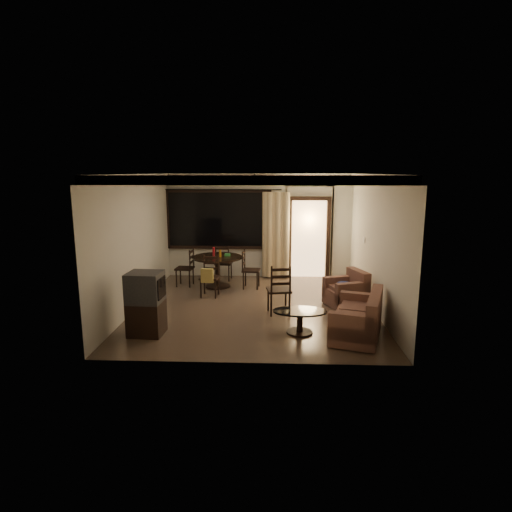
{
  "coord_description": "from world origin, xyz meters",
  "views": [
    {
      "loc": [
        0.4,
        -8.78,
        2.85
      ],
      "look_at": [
        0.02,
        0.2,
        1.07
      ],
      "focal_mm": 30.0,
      "sensor_mm": 36.0,
      "label": 1
    }
  ],
  "objects_px": {
    "dining_chair_south": "(210,284)",
    "tv_cabinet": "(146,303)",
    "dining_table": "(218,263)",
    "dining_chair_west": "(185,275)",
    "sofa": "(360,319)",
    "armchair": "(348,292)",
    "coffee_table": "(300,318)",
    "dining_chair_east": "(251,277)",
    "side_chair": "(279,299)",
    "dining_chair_north": "(224,269)"
  },
  "relations": [
    {
      "from": "dining_chair_west",
      "to": "dining_chair_south",
      "type": "height_order",
      "value": "same"
    },
    {
      "from": "sofa",
      "to": "dining_chair_south",
      "type": "bearing_deg",
      "value": 159.43
    },
    {
      "from": "side_chair",
      "to": "armchair",
      "type": "bearing_deg",
      "value": -169.49
    },
    {
      "from": "side_chair",
      "to": "dining_chair_south",
      "type": "bearing_deg",
      "value": -46.13
    },
    {
      "from": "armchair",
      "to": "coffee_table",
      "type": "bearing_deg",
      "value": -143.33
    },
    {
      "from": "dining_table",
      "to": "sofa",
      "type": "bearing_deg",
      "value": -47.48
    },
    {
      "from": "sofa",
      "to": "armchair",
      "type": "bearing_deg",
      "value": 104.68
    },
    {
      "from": "dining_chair_east",
      "to": "dining_chair_south",
      "type": "relative_size",
      "value": 1.0
    },
    {
      "from": "dining_chair_west",
      "to": "tv_cabinet",
      "type": "bearing_deg",
      "value": 4.84
    },
    {
      "from": "armchair",
      "to": "side_chair",
      "type": "distance_m",
      "value": 1.59
    },
    {
      "from": "armchair",
      "to": "dining_chair_east",
      "type": "bearing_deg",
      "value": 128.8
    },
    {
      "from": "sofa",
      "to": "side_chair",
      "type": "bearing_deg",
      "value": 157.42
    },
    {
      "from": "tv_cabinet",
      "to": "coffee_table",
      "type": "xyz_separation_m",
      "value": [
        2.72,
        0.16,
        -0.29
      ]
    },
    {
      "from": "dining_chair_west",
      "to": "dining_chair_south",
      "type": "xyz_separation_m",
      "value": [
        0.76,
        -0.93,
        0.02
      ]
    },
    {
      "from": "dining_table",
      "to": "side_chair",
      "type": "xyz_separation_m",
      "value": [
        1.51,
        -2.0,
        -0.3
      ]
    },
    {
      "from": "armchair",
      "to": "coffee_table",
      "type": "xyz_separation_m",
      "value": [
        -1.12,
        -1.63,
        -0.03
      ]
    },
    {
      "from": "dining_chair_south",
      "to": "side_chair",
      "type": "xyz_separation_m",
      "value": [
        1.59,
        -1.15,
        0.0
      ]
    },
    {
      "from": "dining_chair_west",
      "to": "tv_cabinet",
      "type": "height_order",
      "value": "tv_cabinet"
    },
    {
      "from": "dining_table",
      "to": "dining_chair_north",
      "type": "xyz_separation_m",
      "value": [
        0.07,
        0.7,
        -0.33
      ]
    },
    {
      "from": "dining_chair_east",
      "to": "sofa",
      "type": "bearing_deg",
      "value": -141.07
    },
    {
      "from": "side_chair",
      "to": "dining_chair_west",
      "type": "bearing_deg",
      "value": -51.75
    },
    {
      "from": "side_chair",
      "to": "tv_cabinet",
      "type": "bearing_deg",
      "value": 17.29
    },
    {
      "from": "dining_table",
      "to": "armchair",
      "type": "xyz_separation_m",
      "value": [
        2.99,
        -1.44,
        -0.3
      ]
    },
    {
      "from": "dining_chair_east",
      "to": "coffee_table",
      "type": "distance_m",
      "value": 3.17
    },
    {
      "from": "dining_table",
      "to": "dining_chair_south",
      "type": "distance_m",
      "value": 0.91
    },
    {
      "from": "dining_table",
      "to": "armchair",
      "type": "height_order",
      "value": "dining_table"
    },
    {
      "from": "dining_chair_west",
      "to": "sofa",
      "type": "distance_m",
      "value": 4.96
    },
    {
      "from": "dining_chair_east",
      "to": "tv_cabinet",
      "type": "distance_m",
      "value": 3.59
    },
    {
      "from": "dining_chair_south",
      "to": "tv_cabinet",
      "type": "bearing_deg",
      "value": -102.92
    },
    {
      "from": "dining_chair_west",
      "to": "armchair",
      "type": "relative_size",
      "value": 0.99
    },
    {
      "from": "armchair",
      "to": "sofa",
      "type": "bearing_deg",
      "value": -111.39
    },
    {
      "from": "dining_chair_west",
      "to": "sofa",
      "type": "xyz_separation_m",
      "value": [
        3.75,
        -3.25,
        0.03
      ]
    },
    {
      "from": "dining_chair_north",
      "to": "coffee_table",
      "type": "relative_size",
      "value": 0.98
    },
    {
      "from": "dining_table",
      "to": "sofa",
      "type": "relative_size",
      "value": 0.77
    },
    {
      "from": "dining_chair_west",
      "to": "dining_chair_south",
      "type": "relative_size",
      "value": 1.0
    },
    {
      "from": "dining_chair_west",
      "to": "dining_chair_north",
      "type": "distance_m",
      "value": 1.1
    },
    {
      "from": "armchair",
      "to": "dining_chair_north",
      "type": "bearing_deg",
      "value": 124.86
    },
    {
      "from": "dining_table",
      "to": "tv_cabinet",
      "type": "height_order",
      "value": "tv_cabinet"
    },
    {
      "from": "dining_table",
      "to": "dining_chair_west",
      "type": "bearing_deg",
      "value": 175.0
    },
    {
      "from": "dining_chair_west",
      "to": "dining_chair_east",
      "type": "relative_size",
      "value": 1.0
    },
    {
      "from": "sofa",
      "to": "coffee_table",
      "type": "height_order",
      "value": "sofa"
    },
    {
      "from": "dining_chair_east",
      "to": "armchair",
      "type": "relative_size",
      "value": 0.99
    },
    {
      "from": "dining_chair_east",
      "to": "dining_chair_north",
      "type": "height_order",
      "value": "same"
    },
    {
      "from": "tv_cabinet",
      "to": "sofa",
      "type": "xyz_separation_m",
      "value": [
        3.76,
        0.05,
        -0.26
      ]
    },
    {
      "from": "dining_chair_south",
      "to": "tv_cabinet",
      "type": "xyz_separation_m",
      "value": [
        -0.77,
        -2.38,
        0.26
      ]
    },
    {
      "from": "armchair",
      "to": "coffee_table",
      "type": "height_order",
      "value": "armchair"
    },
    {
      "from": "sofa",
      "to": "side_chair",
      "type": "relative_size",
      "value": 1.55
    },
    {
      "from": "dining_chair_east",
      "to": "dining_chair_north",
      "type": "xyz_separation_m",
      "value": [
        -0.76,
        0.78,
        0.0
      ]
    },
    {
      "from": "coffee_table",
      "to": "dining_chair_north",
      "type": "bearing_deg",
      "value": 115.56
    },
    {
      "from": "sofa",
      "to": "armchair",
      "type": "xyz_separation_m",
      "value": [
        0.08,
        1.73,
        0.0
      ]
    }
  ]
}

